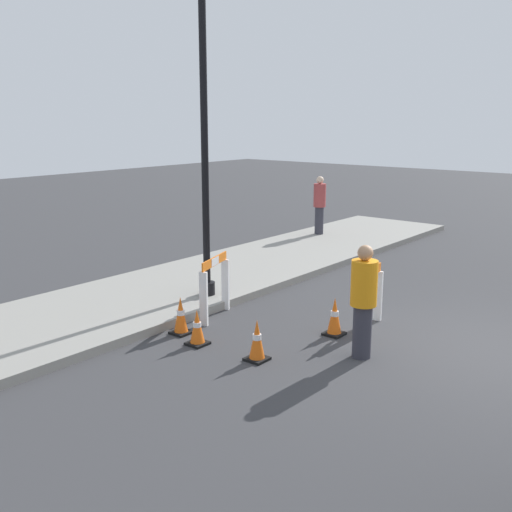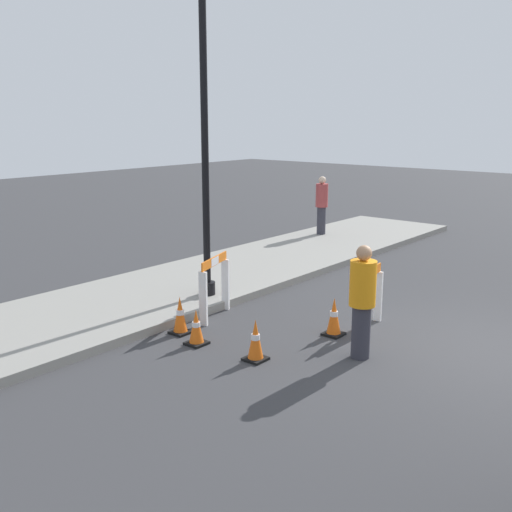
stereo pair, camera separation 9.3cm
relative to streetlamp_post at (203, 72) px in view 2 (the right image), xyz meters
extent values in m
plane|color=#38383A|center=(0.91, -5.07, -4.15)|extent=(60.00, 60.00, 0.00)
cube|color=gray|center=(0.91, 0.94, -4.08)|extent=(18.00, 3.01, 0.15)
cylinder|color=black|center=(0.00, 0.00, -3.89)|extent=(0.29, 0.29, 0.24)
cylinder|color=black|center=(0.00, 0.00, -1.03)|extent=(0.13, 0.13, 5.94)
cube|color=white|center=(0.38, -3.09, -3.72)|extent=(0.08, 0.14, 0.86)
cube|color=white|center=(1.08, -2.97, -3.72)|extent=(0.08, 0.14, 0.86)
cube|color=orange|center=(0.73, -3.03, -3.22)|extent=(0.76, 0.15, 0.15)
cube|color=white|center=(0.73, -3.03, -3.22)|extent=(0.23, 0.07, 0.14)
cube|color=white|center=(-0.11, -0.56, -3.69)|extent=(0.10, 0.14, 0.92)
cube|color=white|center=(-0.99, -0.87, -3.69)|extent=(0.10, 0.14, 0.92)
cube|color=orange|center=(-0.55, -0.72, -3.15)|extent=(0.94, 0.35, 0.15)
cube|color=white|center=(-0.55, -0.72, -3.15)|extent=(0.29, 0.13, 0.14)
cube|color=black|center=(-1.57, -2.47, -4.13)|extent=(0.30, 0.30, 0.04)
cone|color=orange|center=(-1.57, -2.47, -3.83)|extent=(0.22, 0.22, 0.57)
cylinder|color=white|center=(-1.57, -2.47, -3.80)|extent=(0.13, 0.13, 0.08)
cube|color=black|center=(-1.67, -1.38, -4.13)|extent=(0.30, 0.30, 0.04)
cone|color=orange|center=(-1.67, -1.38, -3.85)|extent=(0.22, 0.22, 0.52)
cylinder|color=white|center=(-1.67, -1.38, -3.83)|extent=(0.13, 0.13, 0.07)
cube|color=black|center=(-1.50, -0.85, -4.13)|extent=(0.30, 0.30, 0.04)
cone|color=orange|center=(-1.50, -0.85, -3.83)|extent=(0.22, 0.22, 0.57)
cylinder|color=white|center=(-1.50, -0.85, -3.80)|extent=(0.13, 0.13, 0.08)
cube|color=black|center=(0.00, -2.78, -4.13)|extent=(0.30, 0.30, 0.04)
cone|color=orange|center=(0.00, -2.78, -3.82)|extent=(0.23, 0.22, 0.58)
cylinder|color=white|center=(0.00, -2.78, -3.79)|extent=(0.13, 0.13, 0.08)
cylinder|color=#33333D|center=(-0.52, -3.56, -3.76)|extent=(0.34, 0.34, 0.78)
cylinder|color=orange|center=(-0.52, -3.56, -3.04)|extent=(0.48, 0.48, 0.65)
sphere|color=tan|center=(-0.52, -3.56, -2.61)|extent=(0.28, 0.28, 0.22)
cylinder|color=#33333D|center=(6.34, 1.68, -3.62)|extent=(0.34, 0.34, 0.78)
cylinder|color=#A33D3D|center=(6.34, 1.68, -2.90)|extent=(0.47, 0.47, 0.65)
sphere|color=beige|center=(6.34, 1.68, -2.48)|extent=(0.28, 0.28, 0.21)
camera|label=1|loc=(-7.77, -7.50, -0.77)|focal=42.00mm
camera|label=2|loc=(-7.71, -7.58, -0.77)|focal=42.00mm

